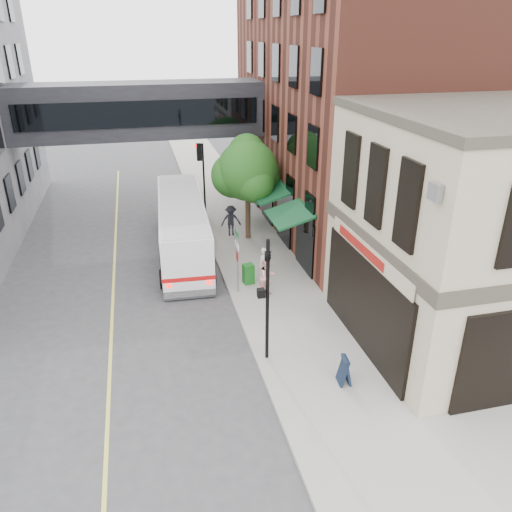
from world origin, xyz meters
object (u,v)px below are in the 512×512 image
pedestrian_b (268,277)px  pedestrian_c (231,221)px  bus (182,225)px  sandwich_board (345,370)px  newspaper_box (248,274)px  pedestrian_a (265,265)px

pedestrian_b → pedestrian_c: 7.22m
bus → pedestrian_b: bus is taller
pedestrian_b → pedestrian_c: size_ratio=1.00×
pedestrian_b → sandwich_board: (0.93, -6.29, -0.38)m
newspaper_box → sandwich_board: sandwich_board is taller
pedestrian_c → sandwich_board: size_ratio=1.78×
bus → pedestrian_b: size_ratio=6.05×
pedestrian_a → pedestrian_b: bearing=-120.5°
pedestrian_b → newspaper_box: size_ratio=1.86×
pedestrian_b → sandwich_board: size_ratio=1.78×
bus → newspaper_box: bus is taller
newspaper_box → pedestrian_a: bearing=-14.6°
bus → sandwich_board: 12.67m
pedestrian_c → sandwich_board: bearing=-81.2°
bus → sandwich_board: (3.96, -12.00, -0.92)m
bus → newspaper_box: size_ratio=11.23×
bus → newspaper_box: 5.15m
pedestrian_a → sandwich_board: (0.74, -7.52, -0.35)m
pedestrian_c → pedestrian_a: bearing=-82.2°
pedestrian_c → newspaper_box: pedestrian_c is taller
bus → pedestrian_c: size_ratio=6.04×
bus → pedestrian_c: (2.82, 1.50, -0.54)m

